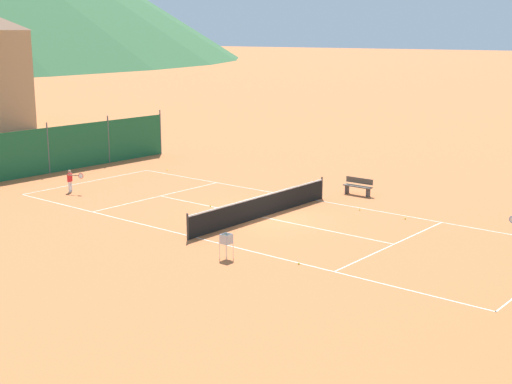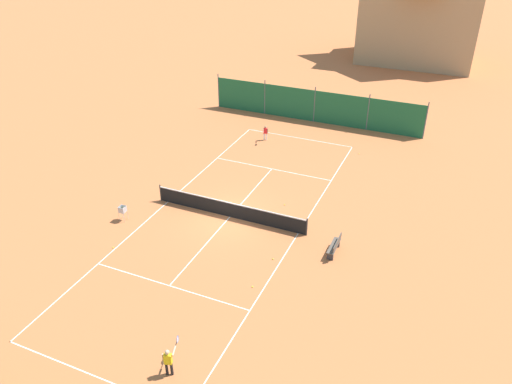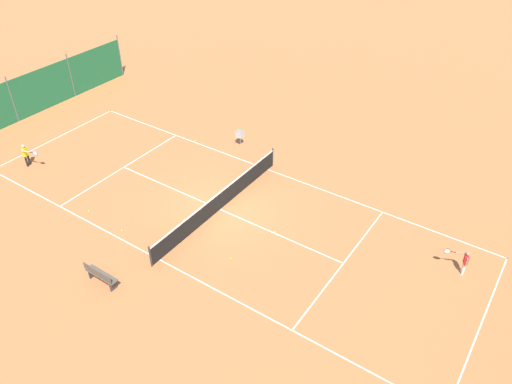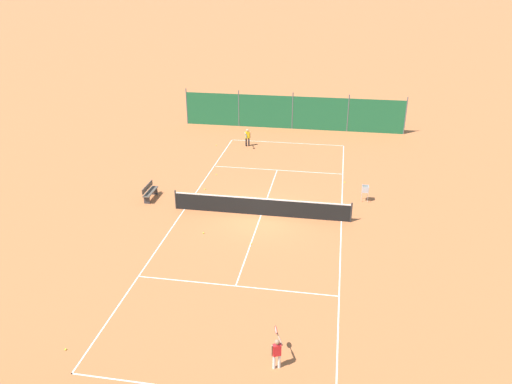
# 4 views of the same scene
# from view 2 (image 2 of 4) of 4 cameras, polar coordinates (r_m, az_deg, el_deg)

# --- Properties ---
(ground_plane) EXTENTS (600.00, 600.00, 0.00)m
(ground_plane) POSITION_cam_2_polar(r_m,az_deg,el_deg) (28.31, -3.01, -2.85)
(ground_plane) COLOR #BC6638
(court_line_markings) EXTENTS (8.25, 23.85, 0.01)m
(court_line_markings) POSITION_cam_2_polar(r_m,az_deg,el_deg) (28.31, -3.01, -2.84)
(court_line_markings) COLOR white
(court_line_markings) RESTS_ON ground
(tennis_net) EXTENTS (9.18, 0.08, 1.06)m
(tennis_net) POSITION_cam_2_polar(r_m,az_deg,el_deg) (28.04, -3.04, -1.99)
(tennis_net) COLOR #2D2D2D
(tennis_net) RESTS_ON ground
(windscreen_fence_far) EXTENTS (17.28, 0.08, 2.90)m
(windscreen_fence_far) POSITION_cam_2_polar(r_m,az_deg,el_deg) (40.73, 6.69, 9.73)
(windscreen_fence_far) COLOR #1E6038
(windscreen_fence_far) RESTS_ON ground
(player_near_baseline) EXTENTS (0.37, 0.99, 1.12)m
(player_near_baseline) POSITION_cam_2_polar(r_m,az_deg,el_deg) (37.27, 1.06, 6.87)
(player_near_baseline) COLOR white
(player_near_baseline) RESTS_ON ground
(player_far_baseline) EXTENTS (0.41, 1.09, 1.27)m
(player_far_baseline) POSITION_cam_2_polar(r_m,az_deg,el_deg) (19.78, -9.95, -18.34)
(player_far_baseline) COLOR black
(player_far_baseline) RESTS_ON ground
(tennis_ball_mid_court) EXTENTS (0.07, 0.07, 0.07)m
(tennis_ball_mid_court) POSITION_cam_2_polar(r_m,az_deg,el_deg) (26.87, -16.02, -6.11)
(tennis_ball_mid_court) COLOR #CCE033
(tennis_ball_mid_court) RESTS_ON ground
(tennis_ball_far_corner) EXTENTS (0.07, 0.07, 0.07)m
(tennis_ball_far_corner) POSITION_cam_2_polar(r_m,az_deg,el_deg) (36.10, 11.70, 4.31)
(tennis_ball_far_corner) COLOR #CCE033
(tennis_ball_far_corner) RESTS_ON ground
(tennis_ball_alley_right) EXTENTS (0.07, 0.07, 0.07)m
(tennis_ball_alley_right) POSITION_cam_2_polar(r_m,az_deg,el_deg) (25.08, 1.95, -7.66)
(tennis_ball_alley_right) COLOR #CCE033
(tennis_ball_alley_right) RESTS_ON ground
(tennis_ball_service_box) EXTENTS (0.07, 0.07, 0.07)m
(tennis_ball_service_box) POSITION_cam_2_polar(r_m,az_deg,el_deg) (29.36, 3.29, -1.45)
(tennis_ball_service_box) COLOR #CCE033
(tennis_ball_service_box) RESTS_ON ground
(tennis_ball_alley_left) EXTENTS (0.07, 0.07, 0.07)m
(tennis_ball_alley_left) POSITION_cam_2_polar(r_m,az_deg,el_deg) (23.46, -0.42, -10.78)
(tennis_ball_alley_left) COLOR #CCE033
(tennis_ball_alley_left) RESTS_ON ground
(tennis_ball_by_net_right) EXTENTS (0.07, 0.07, 0.07)m
(tennis_ball_by_net_right) POSITION_cam_2_polar(r_m,az_deg,el_deg) (30.64, -0.58, 0.05)
(tennis_ball_by_net_right) COLOR #CCE033
(tennis_ball_by_net_right) RESTS_ON ground
(ball_hopper) EXTENTS (0.36, 0.36, 0.89)m
(ball_hopper) POSITION_cam_2_polar(r_m,az_deg,el_deg) (28.61, -15.01, -2.03)
(ball_hopper) COLOR #B7B7BC
(ball_hopper) RESTS_ON ground
(courtside_bench) EXTENTS (0.36, 1.50, 0.84)m
(courtside_bench) POSITION_cam_2_polar(r_m,az_deg,el_deg) (25.55, 8.98, -6.10)
(courtside_bench) COLOR #51473D
(courtside_bench) RESTS_ON ground
(alpine_chalet) EXTENTS (13.00, 10.00, 11.20)m
(alpine_chalet) POSITION_cam_2_polar(r_m,az_deg,el_deg) (59.70, 18.58, 19.52)
(alpine_chalet) COLOR tan
(alpine_chalet) RESTS_ON ground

